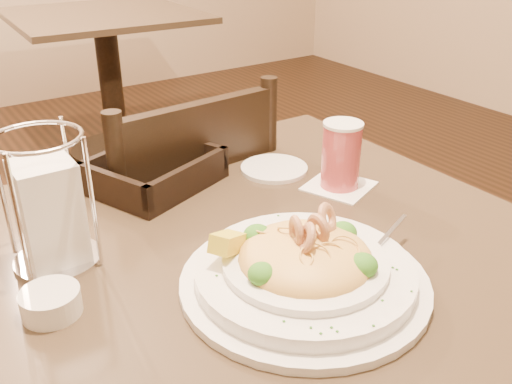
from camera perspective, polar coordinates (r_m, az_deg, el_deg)
main_table at (r=1.07m, az=0.62°, el=-16.05°), size 0.90×0.90×0.77m
background_table at (r=3.19m, az=-14.56°, el=12.66°), size 0.94×0.94×0.77m
dining_chair_near at (r=1.40m, az=-8.02°, el=-6.15°), size 0.45×0.45×0.93m
pasta_bowl at (r=0.81m, az=4.89°, el=-7.52°), size 0.39×0.35×0.11m
drink_glass at (r=1.08m, az=8.51°, el=3.60°), size 0.15×0.15×0.13m
bread_basket at (r=1.12m, az=-10.04°, el=1.76°), size 0.28×0.25×0.06m
napkin_caddy at (r=0.88m, az=-19.99°, el=-1.66°), size 0.13×0.13×0.21m
side_plate at (r=1.17m, az=1.82°, el=2.37°), size 0.16×0.16×0.01m
butter_ramekin at (r=0.81m, az=-19.83°, el=-10.34°), size 0.08×0.08×0.03m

